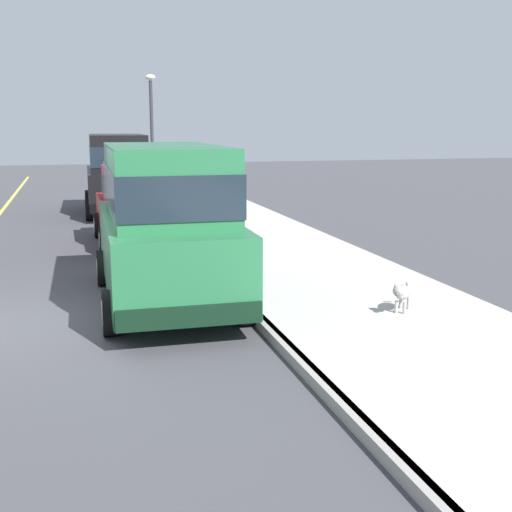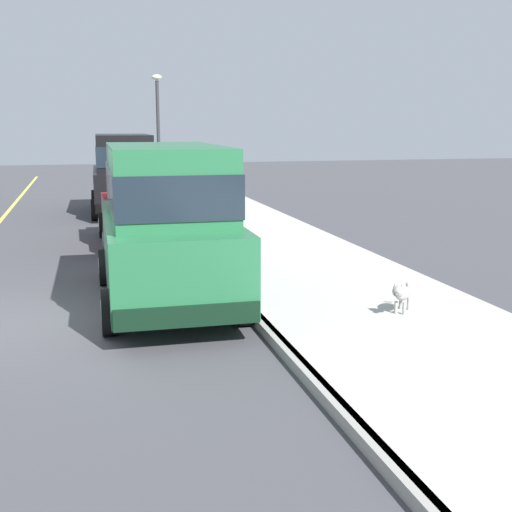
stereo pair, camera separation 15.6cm
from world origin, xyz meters
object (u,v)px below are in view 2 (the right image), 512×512
object	(u,v)px
car_red_hatchback	(141,204)
dog_grey	(402,294)
car_green_van	(166,217)
car_black_van	(124,170)
street_lamp	(158,122)

from	to	relation	value
car_red_hatchback	dog_grey	size ratio (longest dim) A/B	6.28
car_green_van	car_black_van	bearing A→B (deg)	89.79
car_green_van	car_red_hatchback	size ratio (longest dim) A/B	1.29
car_green_van	car_red_hatchback	bearing A→B (deg)	89.13
car_black_van	street_lamp	xyz separation A→B (m)	(1.41, 2.45, 1.51)
dog_grey	street_lamp	size ratio (longest dim) A/B	0.14
street_lamp	car_red_hatchback	bearing A→B (deg)	-99.37
car_black_van	car_red_hatchback	bearing A→B (deg)	-89.58
car_red_hatchback	street_lamp	bearing A→B (deg)	80.63
car_green_van	car_black_van	xyz separation A→B (m)	(0.04, 11.37, 0.00)
car_black_van	street_lamp	bearing A→B (deg)	60.03
car_red_hatchback	street_lamp	world-z (taller)	street_lamp
car_black_van	street_lamp	world-z (taller)	street_lamp
car_green_van	dog_grey	bearing A→B (deg)	-31.57
dog_grey	street_lamp	bearing A→B (deg)	96.17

